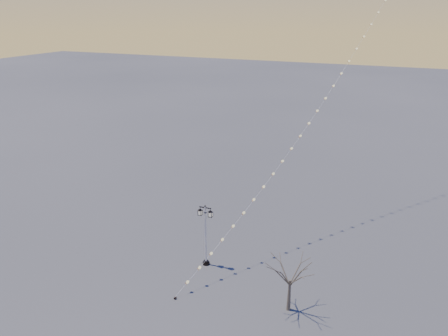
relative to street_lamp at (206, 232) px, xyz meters
The scene contains 4 objects.
ground 4.73m from the street_lamp, 74.21° to the right, with size 300.00×300.00×0.00m, color #444545.
street_lamp is the anchor object (origin of this frame).
bare_tree 8.56m from the street_lamp, 20.86° to the right, with size 2.70×2.70×4.48m.
kite_train 20.16m from the street_lamp, 62.92° to the left, with size 14.80×38.58×32.12m.
Camera 1 is at (13.24, -25.58, 20.42)m, focal length 35.51 mm.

